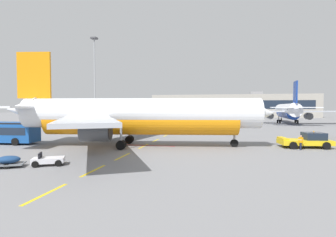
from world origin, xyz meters
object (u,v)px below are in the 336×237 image
object	(u,v)px
airliner_mid_left	(287,111)
pushback_tug	(307,140)
ground_crew_worker	(301,142)
apron_light_mast_near	(95,71)
airliner_foreground	(136,116)
baggage_train	(9,161)

from	to	relation	value
airliner_mid_left	pushback_tug	bearing A→B (deg)	-99.63
ground_crew_worker	apron_light_mast_near	bearing A→B (deg)	138.66
ground_crew_worker	apron_light_mast_near	world-z (taller)	apron_light_mast_near
airliner_foreground	baggage_train	xyz separation A→B (m)	(-6.64, -13.61, -3.42)
airliner_mid_left	ground_crew_worker	world-z (taller)	airliner_mid_left
airliner_mid_left	ground_crew_worker	distance (m)	56.54
airliner_foreground	apron_light_mast_near	distance (m)	53.98
baggage_train	ground_crew_worker	bearing A→B (deg)	29.26
pushback_tug	apron_light_mast_near	size ratio (longest dim) A/B	0.24
airliner_foreground	pushback_tug	world-z (taller)	airliner_foreground
apron_light_mast_near	airliner_foreground	bearing A→B (deg)	-56.92
pushback_tug	apron_light_mast_near	distance (m)	66.09
airliner_foreground	ground_crew_worker	size ratio (longest dim) A/B	19.97
baggage_train	apron_light_mast_near	distance (m)	63.69
airliner_mid_left	baggage_train	xyz separation A→B (m)	(-36.84, -70.40, -3.32)
pushback_tug	ground_crew_worker	xyz separation A→B (m)	(-1.23, -2.16, 0.10)
baggage_train	apron_light_mast_near	xyz separation A→B (m)	(-22.03, 57.62, 15.86)
pushback_tug	baggage_train	xyz separation A→B (m)	(-27.79, -17.03, -0.38)
ground_crew_worker	airliner_foreground	bearing A→B (deg)	-176.35
airliner_mid_left	baggage_train	distance (m)	79.53
ground_crew_worker	baggage_train	bearing A→B (deg)	-150.74
airliner_mid_left	ground_crew_worker	xyz separation A→B (m)	(-10.29, -55.53, -2.85)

